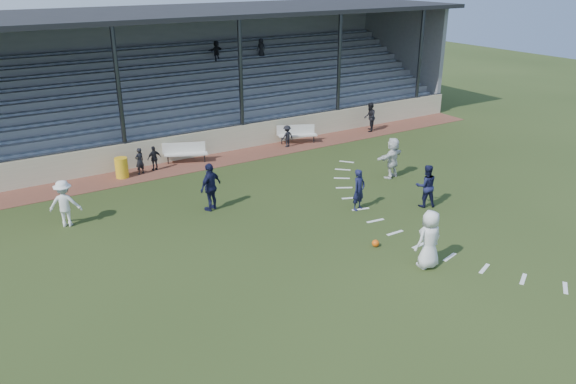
{
  "coord_description": "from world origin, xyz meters",
  "views": [
    {
      "loc": [
        -9.68,
        -12.95,
        8.65
      ],
      "look_at": [
        0.0,
        2.5,
        1.3
      ],
      "focal_mm": 35.0,
      "sensor_mm": 36.0,
      "label": 1
    }
  ],
  "objects_px": {
    "trash_bin": "(122,168)",
    "football": "(375,243)",
    "bench_left": "(185,151)",
    "official": "(370,117)",
    "player_white_lead": "(429,239)",
    "player_navy_lead": "(359,190)",
    "bench_right": "(297,132)"
  },
  "relations": [
    {
      "from": "player_white_lead",
      "to": "player_navy_lead",
      "type": "height_order",
      "value": "player_white_lead"
    },
    {
      "from": "bench_left",
      "to": "official",
      "type": "height_order",
      "value": "official"
    },
    {
      "from": "football",
      "to": "official",
      "type": "bearing_deg",
      "value": 51.17
    },
    {
      "from": "player_white_lead",
      "to": "trash_bin",
      "type": "bearing_deg",
      "value": -64.38
    },
    {
      "from": "official",
      "to": "bench_right",
      "type": "bearing_deg",
      "value": -51.36
    },
    {
      "from": "player_white_lead",
      "to": "official",
      "type": "relative_size",
      "value": 1.15
    },
    {
      "from": "player_white_lead",
      "to": "official",
      "type": "bearing_deg",
      "value": -121.17
    },
    {
      "from": "trash_bin",
      "to": "player_navy_lead",
      "type": "relative_size",
      "value": 0.56
    },
    {
      "from": "bench_left",
      "to": "trash_bin",
      "type": "relative_size",
      "value": 2.24
    },
    {
      "from": "bench_left",
      "to": "player_navy_lead",
      "type": "relative_size",
      "value": 1.24
    },
    {
      "from": "bench_right",
      "to": "player_navy_lead",
      "type": "distance_m",
      "value": 8.94
    },
    {
      "from": "bench_left",
      "to": "player_white_lead",
      "type": "bearing_deg",
      "value": -56.35
    },
    {
      "from": "player_navy_lead",
      "to": "player_white_lead",
      "type": "bearing_deg",
      "value": -117.32
    },
    {
      "from": "bench_right",
      "to": "football",
      "type": "xyz_separation_m",
      "value": [
        -4.14,
        -11.24,
        -0.46
      ]
    },
    {
      "from": "trash_bin",
      "to": "player_navy_lead",
      "type": "xyz_separation_m",
      "value": [
        6.61,
        -8.23,
        0.34
      ]
    },
    {
      "from": "trash_bin",
      "to": "football",
      "type": "distance_m",
      "value": 12.11
    },
    {
      "from": "trash_bin",
      "to": "player_white_lead",
      "type": "bearing_deg",
      "value": -66.25
    },
    {
      "from": "bench_left",
      "to": "trash_bin",
      "type": "xyz_separation_m",
      "value": [
        -3.14,
        -0.44,
        -0.12
      ]
    },
    {
      "from": "bench_right",
      "to": "football",
      "type": "distance_m",
      "value": 11.99
    },
    {
      "from": "bench_right",
      "to": "football",
      "type": "relative_size",
      "value": 8.29
    },
    {
      "from": "bench_left",
      "to": "player_navy_lead",
      "type": "bearing_deg",
      "value": -45.2
    },
    {
      "from": "trash_bin",
      "to": "football",
      "type": "height_order",
      "value": "trash_bin"
    },
    {
      "from": "bench_right",
      "to": "trash_bin",
      "type": "relative_size",
      "value": 2.23
    },
    {
      "from": "official",
      "to": "bench_left",
      "type": "bearing_deg",
      "value": -50.22
    },
    {
      "from": "bench_right",
      "to": "trash_bin",
      "type": "distance_m",
      "value": 9.31
    },
    {
      "from": "trash_bin",
      "to": "player_white_lead",
      "type": "height_order",
      "value": "player_white_lead"
    },
    {
      "from": "bench_right",
      "to": "official",
      "type": "height_order",
      "value": "official"
    },
    {
      "from": "trash_bin",
      "to": "player_white_lead",
      "type": "distance_m",
      "value": 14.01
    },
    {
      "from": "bench_right",
      "to": "official",
      "type": "distance_m",
      "value": 4.7
    },
    {
      "from": "bench_right",
      "to": "player_white_lead",
      "type": "distance_m",
      "value": 13.62
    },
    {
      "from": "bench_right",
      "to": "player_navy_lead",
      "type": "bearing_deg",
      "value": -84.51
    },
    {
      "from": "football",
      "to": "player_white_lead",
      "type": "relative_size",
      "value": 0.13
    }
  ]
}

